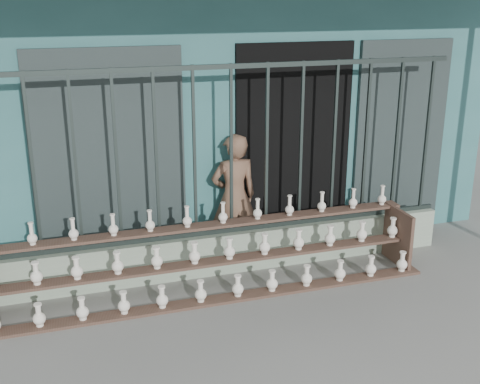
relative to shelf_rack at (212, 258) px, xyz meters
name	(u,v)px	position (x,y,z in m)	size (l,w,h in m)	color
ground	(273,329)	(0.33, -0.89, -0.36)	(60.00, 60.00, 0.00)	slate
workshop_building	(173,85)	(0.33, 3.34, 1.26)	(7.40, 6.60, 3.21)	#346D6E
parapet_wall	(232,251)	(0.33, 0.41, -0.14)	(5.00, 0.20, 0.45)	#9AAE95
security_fence	(231,151)	(0.33, 0.41, 0.99)	(5.00, 0.04, 1.80)	#283330
shelf_rack	(212,258)	(0.00, 0.00, 0.00)	(4.50, 0.68, 0.85)	brown
elderly_woman	(234,197)	(0.46, 0.75, 0.37)	(0.53, 0.35, 1.46)	brown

